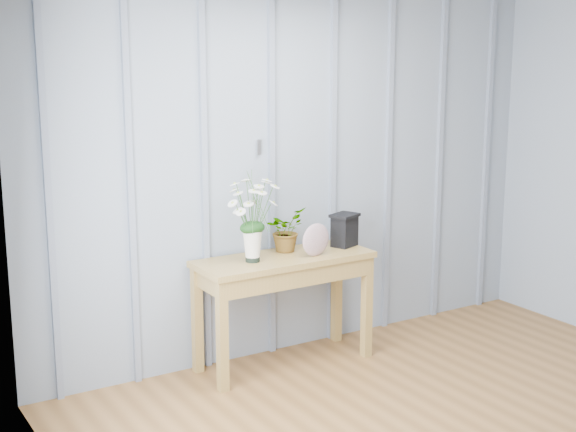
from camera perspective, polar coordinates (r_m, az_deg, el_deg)
room_shell at (r=4.42m, az=10.51°, el=10.29°), size 4.00×4.50×2.50m
sideboard at (r=5.32m, az=-0.28°, el=-4.07°), size 1.20×0.45×0.75m
daisy_vase at (r=5.08m, az=-2.56°, el=0.69°), size 0.41×0.31×0.58m
spider_plant at (r=5.39m, az=-0.19°, el=-0.99°), size 0.34×0.33×0.29m
felt_disc_vessel at (r=5.27m, az=1.99°, el=-1.70°), size 0.22×0.08×0.22m
carved_box at (r=5.54m, az=4.04°, el=-0.97°), size 0.23×0.20×0.23m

